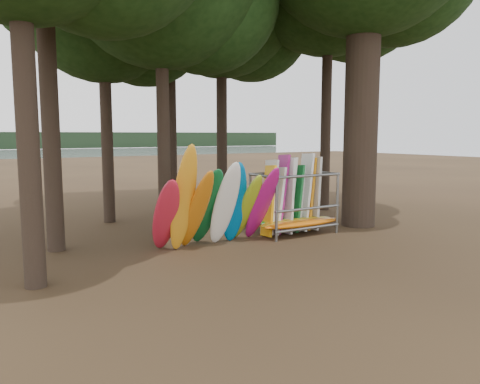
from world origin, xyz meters
TOP-DOWN VIEW (x-y plane):
  - ground at (0.00, 0.00)m, footprint 120.00×120.00m
  - lake at (0.00, 60.00)m, footprint 160.00×160.00m
  - kayak_row at (-1.56, 0.07)m, footprint 4.11×2.02m
  - storage_rack at (1.69, 0.42)m, footprint 3.15×1.56m

SIDE VIEW (x-z plane):
  - ground at x=0.00m, z-range 0.00..0.00m
  - lake at x=0.00m, z-range 0.00..0.00m
  - storage_rack at x=1.69m, z-range -0.39..2.34m
  - kayak_row at x=-1.56m, z-range -0.38..2.86m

